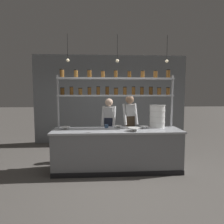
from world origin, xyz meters
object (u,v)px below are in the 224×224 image
object	(u,v)px
prep_bowl_near_right	(134,129)
serving_cup_front	(106,126)
chef_left	(109,125)
prep_bowl_center_front	(118,127)
container_stack	(157,116)
chef_center	(130,123)
prep_bowl_center_back	(65,128)
spice_shelf_unit	(116,89)
prep_bowl_near_left	(144,127)

from	to	relation	value
prep_bowl_near_right	serving_cup_front	world-z (taller)	serving_cup_front
chef_left	prep_bowl_center_front	xyz separation A→B (m)	(0.18, -0.56, 0.04)
container_stack	chef_center	bearing A→B (deg)	150.61
prep_bowl_center_front	prep_bowl_center_back	distance (m)	1.18
spice_shelf_unit	prep_bowl_near_left	world-z (taller)	spice_shelf_unit
chef_center	serving_cup_front	distance (m)	0.70
chef_left	serving_cup_front	bearing A→B (deg)	-86.04
spice_shelf_unit	prep_bowl_center_front	xyz separation A→B (m)	(0.03, -0.11, -0.87)
chef_left	prep_bowl_center_back	size ratio (longest dim) A/B	7.16
spice_shelf_unit	prep_bowl_center_back	bearing A→B (deg)	-169.14
chef_left	prep_bowl_near_left	world-z (taller)	chef_left
chef_center	prep_bowl_near_left	xyz separation A→B (m)	(0.25, -0.50, -0.01)
chef_left	container_stack	size ratio (longest dim) A/B	3.02
spice_shelf_unit	prep_bowl_near_right	size ratio (longest dim) A/B	10.16
container_stack	prep_bowl_center_front	xyz separation A→B (m)	(-0.94, -0.05, -0.24)
prep_bowl_center_front	prep_bowl_near_right	size ratio (longest dim) A/B	0.69
chef_center	chef_left	bearing A→B (deg)	153.53
container_stack	prep_bowl_center_front	size ratio (longest dim) A/B	2.82
spice_shelf_unit	serving_cup_front	distance (m)	0.89
spice_shelf_unit	prep_bowl_center_back	size ratio (longest dim) A/B	12.30
chef_left	prep_bowl_near_right	world-z (taller)	chef_left
chef_center	prep_bowl_near_left	distance (m)	0.56
prep_bowl_center_front	prep_bowl_center_back	bearing A→B (deg)	-174.68
chef_left	prep_bowl_center_back	bearing A→B (deg)	-133.36
container_stack	prep_bowl_near_right	xyz separation A→B (m)	(-0.63, -0.46, -0.23)
spice_shelf_unit	prep_bowl_near_right	xyz separation A→B (m)	(0.35, -0.52, -0.86)
prep_bowl_center_back	spice_shelf_unit	bearing A→B (deg)	10.86
chef_center	container_stack	bearing A→B (deg)	-37.99
prep_bowl_center_front	chef_center	bearing A→B (deg)	49.35
chef_left	chef_center	bearing A→B (deg)	-4.93
prep_bowl_center_front	serving_cup_front	bearing A→B (deg)	173.97
serving_cup_front	container_stack	bearing A→B (deg)	1.16
chef_left	prep_bowl_near_left	size ratio (longest dim) A/B	7.72
spice_shelf_unit	prep_bowl_center_front	size ratio (longest dim) A/B	14.63
prep_bowl_center_front	prep_bowl_near_right	bearing A→B (deg)	-52.26
container_stack	prep_bowl_near_left	world-z (taller)	container_stack
chef_center	serving_cup_front	world-z (taller)	chef_center
spice_shelf_unit	prep_bowl_center_back	world-z (taller)	spice_shelf_unit
prep_bowl_near_left	prep_bowl_center_front	bearing A→B (deg)	169.48
prep_bowl_near_left	prep_bowl_center_back	xyz separation A→B (m)	(-1.77, 0.00, 0.00)
prep_bowl_near_right	spice_shelf_unit	bearing A→B (deg)	123.86
container_stack	prep_bowl_center_back	distance (m)	2.14
prep_bowl_near_left	chef_center	bearing A→B (deg)	116.75
chef_center	prep_bowl_near_left	world-z (taller)	chef_center
serving_cup_front	prep_bowl_near_right	bearing A→B (deg)	-37.14
container_stack	prep_bowl_near_left	xyz separation A→B (m)	(-0.35, -0.16, -0.24)
prep_bowl_center_back	serving_cup_front	world-z (taller)	serving_cup_front
prep_bowl_near_left	prep_bowl_center_front	size ratio (longest dim) A/B	1.10
chef_center	serving_cup_front	bearing A→B (deg)	-157.09
prep_bowl_near_right	prep_bowl_center_back	bearing A→B (deg)	168.69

